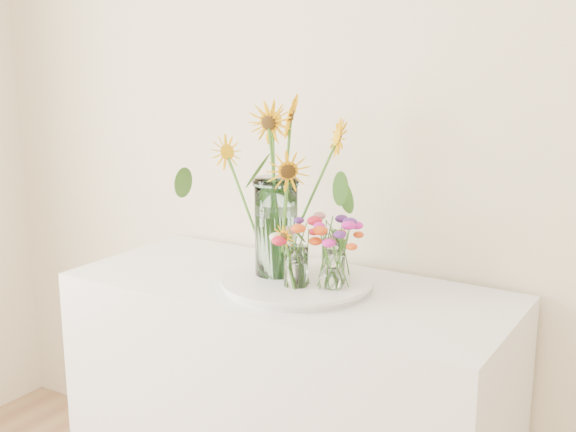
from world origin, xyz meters
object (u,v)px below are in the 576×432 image
(tray, at_px, (297,284))
(small_vase_b, at_px, (332,270))
(mason_jar, at_px, (276,227))
(small_vase_a, at_px, (296,267))
(small_vase_c, at_px, (333,259))
(counter, at_px, (288,416))

(tray, bearing_deg, small_vase_b, -8.87)
(tray, height_order, mason_jar, mason_jar)
(tray, height_order, small_vase_a, small_vase_a)
(small_vase_a, bearing_deg, small_vase_c, 67.51)
(small_vase_c, bearing_deg, counter, -155.23)
(mason_jar, distance_m, small_vase_a, 0.16)
(tray, xyz_separation_m, small_vase_a, (0.03, -0.06, 0.07))
(small_vase_a, bearing_deg, small_vase_b, 21.66)
(counter, bearing_deg, mason_jar, -175.37)
(counter, relative_size, tray, 3.15)
(small_vase_a, relative_size, small_vase_b, 1.07)
(small_vase_a, bearing_deg, counter, 135.58)
(tray, bearing_deg, small_vase_c, 38.67)
(tray, xyz_separation_m, small_vase_b, (0.13, -0.02, 0.07))
(counter, height_order, mason_jar, mason_jar)
(counter, xyz_separation_m, small_vase_b, (0.17, -0.03, 0.53))
(counter, height_order, small_vase_c, small_vase_c)
(small_vase_a, height_order, small_vase_c, same)
(tray, distance_m, small_vase_c, 0.14)
(mason_jar, height_order, small_vase_a, mason_jar)
(counter, bearing_deg, tray, -16.47)
(small_vase_b, bearing_deg, tray, 171.13)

